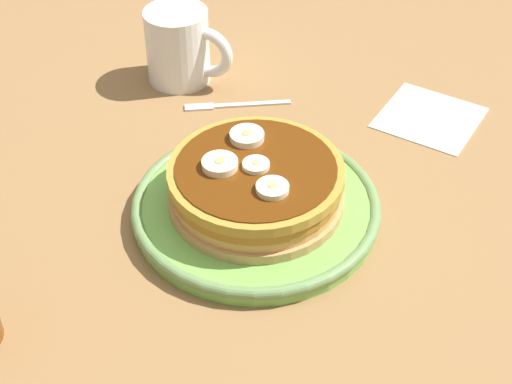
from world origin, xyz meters
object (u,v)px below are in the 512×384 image
object	(u,v)px
banana_slice_1	(220,165)
banana_slice_2	(247,137)
pancake_stack	(258,186)
fork	(231,104)
banana_slice_0	(255,168)
napkin	(429,117)
coffee_mug	(180,46)
plate	(256,207)
banana_slice_3	(272,189)

from	to	relation	value
banana_slice_1	banana_slice_2	size ratio (longest dim) A/B	1.01
pancake_stack	fork	size ratio (longest dim) A/B	1.53
banana_slice_0	napkin	distance (cm)	27.95
fork	banana_slice_0	bearing A→B (deg)	-58.36
coffee_mug	plate	bearing A→B (deg)	-46.63
coffee_mug	fork	bearing A→B (deg)	-20.80
plate	banana_slice_2	xyz separation A→B (cm)	(-2.64, 3.79, 5.50)
napkin	banana_slice_2	bearing A→B (deg)	-126.57
plate	pancake_stack	xyz separation A→B (cm)	(0.22, -0.07, 2.89)
plate	napkin	world-z (taller)	plate
coffee_mug	banana_slice_0	bearing A→B (deg)	-47.16
pancake_stack	banana_slice_2	bearing A→B (deg)	126.49
banana_slice_0	pancake_stack	bearing A→B (deg)	65.70
banana_slice_1	fork	distance (cm)	20.65
plate	coffee_mug	size ratio (longest dim) A/B	2.21
banana_slice_0	coffee_mug	bearing A→B (deg)	132.84
banana_slice_3	napkin	xyz separation A→B (cm)	(9.48, 26.50, -6.39)
banana_slice_1	napkin	size ratio (longest dim) A/B	0.32
plate	banana_slice_2	bearing A→B (deg)	124.86
pancake_stack	napkin	world-z (taller)	pancake_stack
plate	fork	xyz separation A→B (cm)	(-10.57, 16.80, -0.86)
pancake_stack	plate	bearing A→B (deg)	161.57
plate	banana_slice_0	bearing A→B (deg)	-82.92
banana_slice_3	napkin	bearing A→B (deg)	70.32
banana_slice_0	coffee_mug	xyz separation A→B (cm)	(-18.90, 20.38, -1.65)
pancake_stack	banana_slice_1	distance (cm)	4.52
pancake_stack	banana_slice_3	world-z (taller)	banana_slice_3
fork	banana_slice_2	bearing A→B (deg)	-58.65
plate	banana_slice_3	size ratio (longest dim) A/B	8.02
banana_slice_1	banana_slice_2	distance (cm)	5.23
banana_slice_0	napkin	xyz separation A→B (cm)	(12.22, 24.32, -6.33)
banana_slice_1	coffee_mug	world-z (taller)	coffee_mug
banana_slice_0	banana_slice_2	world-z (taller)	banana_slice_2
banana_slice_2	plate	bearing A→B (deg)	-55.14
pancake_stack	fork	xyz separation A→B (cm)	(-10.78, 16.87, -3.75)
banana_slice_0	banana_slice_3	size ratio (longest dim) A/B	0.85
coffee_mug	banana_slice_3	bearing A→B (deg)	-46.18
banana_slice_1	banana_slice_0	bearing A→B (deg)	16.76
banana_slice_1	banana_slice_3	xyz separation A→B (cm)	(6.01, -1.20, -0.09)
banana_slice_2	banana_slice_3	world-z (taller)	banana_slice_2
pancake_stack	banana_slice_2	size ratio (longest dim) A/B	5.11
plate	napkin	size ratio (longest dim) A/B	2.30
banana_slice_2	banana_slice_3	bearing A→B (deg)	-49.63
pancake_stack	banana_slice_1	xyz separation A→B (cm)	(-3.42, -1.34, 2.63)
banana_slice_2	fork	world-z (taller)	banana_slice_2
coffee_mug	napkin	distance (cm)	31.72
plate	fork	size ratio (longest dim) A/B	2.14
napkin	fork	xyz separation A→B (cm)	(-22.84, -7.09, 0.10)
banana_slice_2	napkin	size ratio (longest dim) A/B	0.32
plate	banana_slice_1	distance (cm)	6.53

